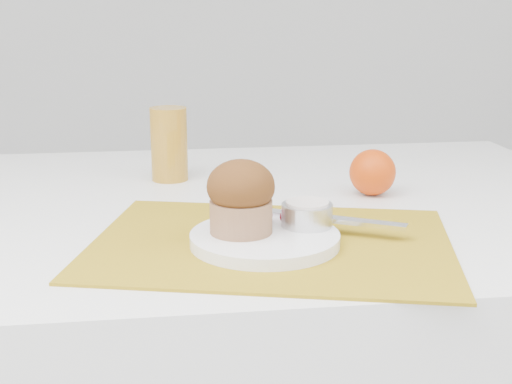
{
  "coord_description": "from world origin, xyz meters",
  "views": [
    {
      "loc": [
        -0.11,
        -0.99,
        1.05
      ],
      "look_at": [
        0.01,
        -0.09,
        0.8
      ],
      "focal_mm": 50.0,
      "sensor_mm": 36.0,
      "label": 1
    }
  ],
  "objects": [
    {
      "name": "ramekin",
      "position": [
        0.07,
        -0.14,
        0.78
      ],
      "size": [
        0.07,
        0.07,
        0.03
      ],
      "primitive_type": "cylinder",
      "rotation": [
        0.0,
        0.0,
        -0.15
      ],
      "color": "silver",
      "rests_on": "plate"
    },
    {
      "name": "raspberry_near",
      "position": [
        0.02,
        -0.12,
        0.78
      ],
      "size": [
        0.02,
        0.02,
        0.02
      ],
      "primitive_type": "ellipsoid",
      "color": "#5B0211",
      "rests_on": "plate"
    },
    {
      "name": "plate",
      "position": [
        0.01,
        -0.17,
        0.76
      ],
      "size": [
        0.23,
        0.23,
        0.01
      ],
      "primitive_type": "cylinder",
      "rotation": [
        0.0,
        0.0,
        0.29
      ],
      "color": "white",
      "rests_on": "placemat"
    },
    {
      "name": "juice_glass",
      "position": [
        -0.1,
        0.2,
        0.81
      ],
      "size": [
        0.08,
        0.08,
        0.12
      ],
      "primitive_type": "cylinder",
      "rotation": [
        0.0,
        0.0,
        -0.32
      ],
      "color": "#B57F21",
      "rests_on": "table"
    },
    {
      "name": "orange",
      "position": [
        0.22,
        0.06,
        0.79
      ],
      "size": [
        0.07,
        0.07,
        0.07
      ],
      "primitive_type": "sphere",
      "color": "#D64307",
      "rests_on": "table"
    },
    {
      "name": "butter_knife",
      "position": [
        0.09,
        -0.12,
        0.77
      ],
      "size": [
        0.2,
        0.13,
        0.01
      ],
      "primitive_type": "cube",
      "rotation": [
        0.0,
        0.0,
        -0.51
      ],
      "color": "white",
      "rests_on": "plate"
    },
    {
      "name": "cream",
      "position": [
        0.07,
        -0.14,
        0.8
      ],
      "size": [
        0.06,
        0.06,
        0.01
      ],
      "primitive_type": "cylinder",
      "rotation": [
        0.0,
        0.0,
        -0.16
      ],
      "color": "silver",
      "rests_on": "ramekin"
    },
    {
      "name": "raspberry_far",
      "position": [
        0.05,
        -0.13,
        0.78
      ],
      "size": [
        0.02,
        0.02,
        0.02
      ],
      "primitive_type": "ellipsoid",
      "color": "#5A020C",
      "rests_on": "plate"
    },
    {
      "name": "muffin",
      "position": [
        -0.01,
        -0.16,
        0.81
      ],
      "size": [
        0.1,
        0.1,
        0.09
      ],
      "color": "#9E6E4C",
      "rests_on": "plate"
    },
    {
      "name": "placemat",
      "position": [
        0.02,
        -0.16,
        0.75
      ],
      "size": [
        0.51,
        0.43,
        0.0
      ],
      "primitive_type": "cube",
      "rotation": [
        0.0,
        0.0,
        -0.26
      ],
      "color": "#A48116",
      "rests_on": "table"
    }
  ]
}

